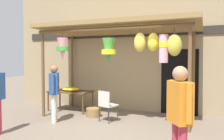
{
  "coord_description": "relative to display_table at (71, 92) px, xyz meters",
  "views": [
    {
      "loc": [
        2.25,
        -5.32,
        1.7
      ],
      "look_at": [
        -0.36,
        1.19,
        1.38
      ],
      "focal_mm": 37.91,
      "sensor_mm": 36.0,
      "label": 1
    }
  ],
  "objects": [
    {
      "name": "flower_heap_on_table",
      "position": [
        0.05,
        -0.06,
        0.12
      ],
      "size": [
        0.61,
        0.43,
        0.11
      ],
      "color": "yellow",
      "rests_on": "display_table"
    },
    {
      "name": "display_table",
      "position": [
        0.0,
        0.0,
        0.0
      ],
      "size": [
        1.39,
        0.77,
        0.66
      ],
      "color": "brown",
      "rests_on": "ground_plane"
    },
    {
      "name": "vendor_in_orange",
      "position": [
        3.81,
        -3.24,
        0.35
      ],
      "size": [
        0.4,
        0.51,
        1.6
      ],
      "color": "#B23347",
      "rests_on": "ground_plane"
    },
    {
      "name": "shop_facade",
      "position": [
        1.91,
        0.9,
        1.45
      ],
      "size": [
        9.08,
        0.29,
        4.1
      ],
      "color": "#9E8966",
      "rests_on": "ground_plane"
    },
    {
      "name": "ground_plane",
      "position": [
        1.9,
        -1.37,
        -0.6
      ],
      "size": [
        30.0,
        30.0,
        0.0
      ],
      "primitive_type": "plane",
      "color": "#756656"
    },
    {
      "name": "folding_chair",
      "position": [
        1.66,
        -0.86,
        -0.09
      ],
      "size": [
        0.51,
        0.51,
        0.84
      ],
      "color": "beige",
      "rests_on": "ground_plane"
    },
    {
      "name": "wicker_basket_by_table",
      "position": [
        1.08,
        -0.47,
        -0.47
      ],
      "size": [
        0.42,
        0.42,
        0.25
      ],
      "primitive_type": "cylinder",
      "color": "olive",
      "rests_on": "ground_plane"
    },
    {
      "name": "market_stall_canopy",
      "position": [
        1.8,
        -0.33,
        1.82
      ],
      "size": [
        4.63,
        2.13,
        2.72
      ],
      "color": "brown",
      "rests_on": "ground_plane"
    },
    {
      "name": "shopper_by_bananas",
      "position": [
        0.36,
        -1.4,
        0.3
      ],
      "size": [
        0.38,
        0.54,
        1.54
      ],
      "color": "silver",
      "rests_on": "ground_plane"
    }
  ]
}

